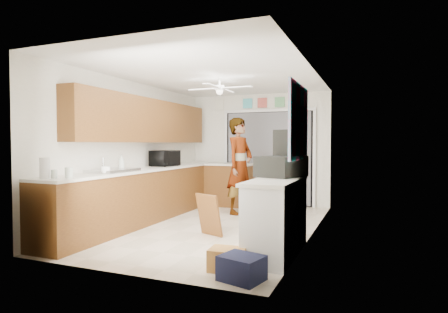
% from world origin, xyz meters
% --- Properties ---
extents(floor, '(5.00, 5.00, 0.00)m').
position_xyz_m(floor, '(0.00, 0.00, 0.00)').
color(floor, beige).
rests_on(floor, ground).
extents(ceiling, '(5.00, 5.00, 0.00)m').
position_xyz_m(ceiling, '(0.00, 0.00, 2.50)').
color(ceiling, white).
rests_on(ceiling, ground).
extents(wall_back, '(3.20, 0.00, 3.20)m').
position_xyz_m(wall_back, '(0.00, 2.50, 1.25)').
color(wall_back, white).
rests_on(wall_back, ground).
extents(wall_front, '(3.20, 0.00, 3.20)m').
position_xyz_m(wall_front, '(0.00, -2.50, 1.25)').
color(wall_front, white).
rests_on(wall_front, ground).
extents(wall_left, '(0.00, 5.00, 5.00)m').
position_xyz_m(wall_left, '(-1.60, 0.00, 1.25)').
color(wall_left, white).
rests_on(wall_left, ground).
extents(wall_right, '(0.00, 5.00, 5.00)m').
position_xyz_m(wall_right, '(1.60, 0.00, 1.25)').
color(wall_right, white).
rests_on(wall_right, ground).
extents(left_base_cabinets, '(0.60, 4.80, 0.90)m').
position_xyz_m(left_base_cabinets, '(-1.30, 0.00, 0.45)').
color(left_base_cabinets, brown).
rests_on(left_base_cabinets, floor).
extents(left_countertop, '(0.62, 4.80, 0.04)m').
position_xyz_m(left_countertop, '(-1.29, 0.00, 0.92)').
color(left_countertop, white).
rests_on(left_countertop, left_base_cabinets).
extents(upper_cabinets, '(0.32, 4.00, 0.80)m').
position_xyz_m(upper_cabinets, '(-1.44, 0.20, 1.80)').
color(upper_cabinets, brown).
rests_on(upper_cabinets, wall_left).
extents(sink_basin, '(0.50, 0.76, 0.06)m').
position_xyz_m(sink_basin, '(-1.29, -1.00, 0.95)').
color(sink_basin, silver).
rests_on(sink_basin, left_countertop).
extents(faucet, '(0.03, 0.03, 0.22)m').
position_xyz_m(faucet, '(-1.48, -1.00, 1.05)').
color(faucet, silver).
rests_on(faucet, left_countertop).
extents(peninsula_base, '(1.00, 0.60, 0.90)m').
position_xyz_m(peninsula_base, '(-0.50, 2.00, 0.45)').
color(peninsula_base, brown).
rests_on(peninsula_base, floor).
extents(peninsula_top, '(1.04, 0.64, 0.04)m').
position_xyz_m(peninsula_top, '(-0.50, 2.00, 0.92)').
color(peninsula_top, white).
rests_on(peninsula_top, peninsula_base).
extents(back_opening_recess, '(2.00, 0.06, 2.10)m').
position_xyz_m(back_opening_recess, '(0.25, 2.47, 1.05)').
color(back_opening_recess, black).
rests_on(back_opening_recess, wall_back).
extents(curtain_panel, '(1.90, 0.03, 2.05)m').
position_xyz_m(curtain_panel, '(0.25, 2.43, 1.05)').
color(curtain_panel, slate).
rests_on(curtain_panel, wall_back).
extents(door_trim_left, '(0.06, 0.04, 2.10)m').
position_xyz_m(door_trim_left, '(-0.77, 2.44, 1.05)').
color(door_trim_left, white).
rests_on(door_trim_left, wall_back).
extents(door_trim_right, '(0.06, 0.04, 2.10)m').
position_xyz_m(door_trim_right, '(1.27, 2.44, 1.05)').
color(door_trim_right, white).
rests_on(door_trim_right, wall_back).
extents(door_trim_head, '(2.10, 0.04, 0.06)m').
position_xyz_m(door_trim_head, '(0.25, 2.44, 2.12)').
color(door_trim_head, white).
rests_on(door_trim_head, wall_back).
extents(header_frame_1, '(0.22, 0.02, 0.22)m').
position_xyz_m(header_frame_1, '(-0.25, 2.47, 2.30)').
color(header_frame_1, '#4ABAC7').
rests_on(header_frame_1, wall_back).
extents(header_frame_2, '(0.22, 0.02, 0.22)m').
position_xyz_m(header_frame_2, '(0.10, 2.47, 2.30)').
color(header_frame_2, '#BA4D46').
rests_on(header_frame_2, wall_back).
extents(header_frame_3, '(0.22, 0.02, 0.22)m').
position_xyz_m(header_frame_3, '(0.50, 2.47, 2.30)').
color(header_frame_3, '#5FA669').
rests_on(header_frame_3, wall_back).
extents(header_frame_4, '(0.22, 0.02, 0.22)m').
position_xyz_m(header_frame_4, '(0.90, 2.47, 2.30)').
color(header_frame_4, silver).
rests_on(header_frame_4, wall_back).
extents(route66_sign, '(0.22, 0.02, 0.26)m').
position_xyz_m(route66_sign, '(-0.95, 2.47, 2.30)').
color(route66_sign, silver).
rests_on(route66_sign, wall_back).
extents(right_counter_base, '(0.50, 1.40, 0.90)m').
position_xyz_m(right_counter_base, '(1.35, -1.20, 0.45)').
color(right_counter_base, white).
rests_on(right_counter_base, floor).
extents(right_counter_top, '(0.54, 1.44, 0.04)m').
position_xyz_m(right_counter_top, '(1.34, -1.20, 0.92)').
color(right_counter_top, white).
rests_on(right_counter_top, right_counter_base).
extents(abstract_painting, '(0.03, 1.15, 0.95)m').
position_xyz_m(abstract_painting, '(1.58, -1.00, 1.65)').
color(abstract_painting, '#DF528A').
rests_on(abstract_painting, wall_right).
extents(ceiling_fan, '(1.14, 1.14, 0.24)m').
position_xyz_m(ceiling_fan, '(0.00, 0.20, 2.32)').
color(ceiling_fan, white).
rests_on(ceiling_fan, ceiling).
extents(microwave, '(0.41, 0.57, 0.31)m').
position_xyz_m(microwave, '(-1.31, 0.57, 1.09)').
color(microwave, black).
rests_on(microwave, left_countertop).
extents(soap_bottle, '(0.12, 0.12, 0.26)m').
position_xyz_m(soap_bottle, '(-1.39, -0.67, 1.07)').
color(soap_bottle, silver).
rests_on(soap_bottle, left_countertop).
extents(cup, '(0.18, 0.18, 0.11)m').
position_xyz_m(cup, '(-1.16, -1.34, 0.99)').
color(cup, white).
rests_on(cup, left_countertop).
extents(jar_a, '(0.10, 0.10, 0.14)m').
position_xyz_m(jar_a, '(-1.13, -2.06, 1.01)').
color(jar_a, silver).
rests_on(jar_a, left_countertop).
extents(jar_b, '(0.10, 0.10, 0.11)m').
position_xyz_m(jar_b, '(-1.27, -2.17, 1.00)').
color(jar_b, silver).
rests_on(jar_b, left_countertop).
extents(paper_towel_roll, '(0.16, 0.16, 0.26)m').
position_xyz_m(paper_towel_roll, '(-1.34, -2.25, 1.07)').
color(paper_towel_roll, white).
rests_on(paper_towel_roll, left_countertop).
extents(suitcase, '(0.64, 0.75, 0.27)m').
position_xyz_m(suitcase, '(1.32, -0.84, 1.08)').
color(suitcase, black).
rests_on(suitcase, right_counter_top).
extents(suitcase_rim, '(0.59, 0.68, 0.02)m').
position_xyz_m(suitcase_rim, '(1.32, -0.84, 0.97)').
color(suitcase_rim, yellow).
rests_on(suitcase_rim, suitcase).
extents(suitcase_lid, '(0.41, 0.15, 0.50)m').
position_xyz_m(suitcase_lid, '(1.32, -0.55, 1.33)').
color(suitcase_lid, black).
rests_on(suitcase_lid, suitcase).
extents(cardboard_box, '(0.41, 0.32, 0.24)m').
position_xyz_m(cardboard_box, '(1.00, -1.98, 0.12)').
color(cardboard_box, '#C48B3D').
rests_on(cardboard_box, floor).
extents(navy_crate, '(0.48, 0.43, 0.25)m').
position_xyz_m(navy_crate, '(1.24, -2.20, 0.13)').
color(navy_crate, '#151936').
rests_on(navy_crate, floor).
extents(cabinet_door_panel, '(0.46, 0.31, 0.63)m').
position_xyz_m(cabinet_door_panel, '(0.20, -0.68, 0.32)').
color(cabinet_door_panel, brown).
rests_on(cabinet_door_panel, floor).
extents(man, '(0.61, 0.78, 1.89)m').
position_xyz_m(man, '(0.01, 1.20, 0.94)').
color(man, white).
rests_on(man, floor).
extents(dog, '(0.45, 0.65, 0.47)m').
position_xyz_m(dog, '(0.57, 1.28, 0.23)').
color(dog, black).
rests_on(dog, floor).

